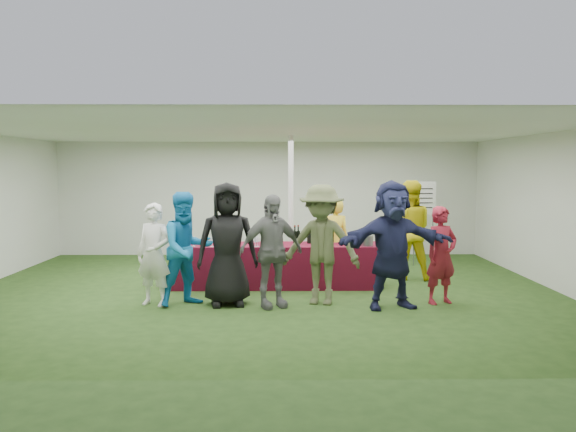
{
  "coord_description": "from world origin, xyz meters",
  "views": [
    {
      "loc": [
        0.33,
        -9.4,
        2.11
      ],
      "look_at": [
        0.44,
        0.39,
        1.25
      ],
      "focal_mm": 35.0,
      "sensor_mm": 36.0,
      "label": 1
    }
  ],
  "objects_px": {
    "customer_5": "(392,245)",
    "staff_pourer": "(335,240)",
    "customer_3": "(271,251)",
    "wine_list_sign": "(424,204)",
    "serving_table": "(277,265)",
    "customer_4": "(321,245)",
    "customer_6": "(441,255)",
    "staff_back": "(409,230)",
    "customer_1": "(187,249)",
    "customer_0": "(154,254)",
    "dump_bucket": "(367,241)",
    "customer_2": "(227,244)"
  },
  "relations": [
    {
      "from": "customer_5",
      "to": "customer_3",
      "type": "bearing_deg",
      "value": 166.21
    },
    {
      "from": "customer_3",
      "to": "customer_5",
      "type": "xyz_separation_m",
      "value": [
        1.81,
        -0.07,
        0.1
      ]
    },
    {
      "from": "customer_4",
      "to": "wine_list_sign",
      "type": "bearing_deg",
      "value": 69.35
    },
    {
      "from": "staff_pourer",
      "to": "customer_4",
      "type": "relative_size",
      "value": 0.83
    },
    {
      "from": "staff_pourer",
      "to": "customer_0",
      "type": "distance_m",
      "value": 3.36
    },
    {
      "from": "staff_back",
      "to": "wine_list_sign",
      "type": "bearing_deg",
      "value": -105.32
    },
    {
      "from": "dump_bucket",
      "to": "customer_6",
      "type": "height_order",
      "value": "customer_6"
    },
    {
      "from": "staff_pourer",
      "to": "customer_5",
      "type": "bearing_deg",
      "value": 95.68
    },
    {
      "from": "customer_6",
      "to": "customer_5",
      "type": "bearing_deg",
      "value": 175.59
    },
    {
      "from": "customer_0",
      "to": "customer_5",
      "type": "height_order",
      "value": "customer_5"
    },
    {
      "from": "dump_bucket",
      "to": "customer_0",
      "type": "relative_size",
      "value": 0.14
    },
    {
      "from": "serving_table",
      "to": "customer_3",
      "type": "bearing_deg",
      "value": -92.68
    },
    {
      "from": "staff_back",
      "to": "customer_1",
      "type": "distance_m",
      "value": 4.31
    },
    {
      "from": "customer_2",
      "to": "dump_bucket",
      "type": "bearing_deg",
      "value": 16.74
    },
    {
      "from": "wine_list_sign",
      "to": "customer_2",
      "type": "distance_m",
      "value": 5.14
    },
    {
      "from": "serving_table",
      "to": "customer_1",
      "type": "height_order",
      "value": "customer_1"
    },
    {
      "from": "customer_1",
      "to": "customer_4",
      "type": "relative_size",
      "value": 0.94
    },
    {
      "from": "dump_bucket",
      "to": "wine_list_sign",
      "type": "bearing_deg",
      "value": 55.61
    },
    {
      "from": "staff_back",
      "to": "customer_3",
      "type": "height_order",
      "value": "staff_back"
    },
    {
      "from": "staff_back",
      "to": "customer_0",
      "type": "xyz_separation_m",
      "value": [
        -4.33,
        -1.98,
        -0.15
      ]
    },
    {
      "from": "wine_list_sign",
      "to": "customer_0",
      "type": "height_order",
      "value": "wine_list_sign"
    },
    {
      "from": "serving_table",
      "to": "wine_list_sign",
      "type": "bearing_deg",
      "value": 33.41
    },
    {
      "from": "serving_table",
      "to": "wine_list_sign",
      "type": "relative_size",
      "value": 2.0
    },
    {
      "from": "customer_1",
      "to": "customer_4",
      "type": "height_order",
      "value": "customer_4"
    },
    {
      "from": "customer_5",
      "to": "staff_pourer",
      "type": "bearing_deg",
      "value": 98.14
    },
    {
      "from": "customer_2",
      "to": "customer_5",
      "type": "xyz_separation_m",
      "value": [
        2.48,
        -0.22,
        0.02
      ]
    },
    {
      "from": "serving_table",
      "to": "customer_4",
      "type": "distance_m",
      "value": 1.56
    },
    {
      "from": "customer_5",
      "to": "wine_list_sign",
      "type": "bearing_deg",
      "value": 57.55
    },
    {
      "from": "staff_pourer",
      "to": "customer_6",
      "type": "height_order",
      "value": "staff_pourer"
    },
    {
      "from": "customer_3",
      "to": "customer_4",
      "type": "relative_size",
      "value": 0.92
    },
    {
      "from": "customer_3",
      "to": "staff_pourer",
      "type": "bearing_deg",
      "value": 34.42
    },
    {
      "from": "wine_list_sign",
      "to": "customer_4",
      "type": "distance_m",
      "value": 4.14
    },
    {
      "from": "customer_0",
      "to": "customer_1",
      "type": "xyz_separation_m",
      "value": [
        0.49,
        0.01,
        0.08
      ]
    },
    {
      "from": "dump_bucket",
      "to": "staff_pourer",
      "type": "xyz_separation_m",
      "value": [
        -0.5,
        0.58,
        -0.07
      ]
    },
    {
      "from": "staff_back",
      "to": "customer_2",
      "type": "relative_size",
      "value": 0.99
    },
    {
      "from": "customer_0",
      "to": "wine_list_sign",
      "type": "bearing_deg",
      "value": 53.13
    },
    {
      "from": "customer_3",
      "to": "customer_4",
      "type": "bearing_deg",
      "value": -10.22
    },
    {
      "from": "serving_table",
      "to": "customer_2",
      "type": "xyz_separation_m",
      "value": [
        -0.74,
        -1.33,
        0.56
      ]
    },
    {
      "from": "serving_table",
      "to": "customer_3",
      "type": "relative_size",
      "value": 2.11
    },
    {
      "from": "dump_bucket",
      "to": "wine_list_sign",
      "type": "height_order",
      "value": "wine_list_sign"
    },
    {
      "from": "customer_0",
      "to": "customer_3",
      "type": "distance_m",
      "value": 1.79
    },
    {
      "from": "customer_5",
      "to": "customer_0",
      "type": "bearing_deg",
      "value": 165.11
    },
    {
      "from": "staff_back",
      "to": "customer_6",
      "type": "distance_m",
      "value": 1.92
    },
    {
      "from": "customer_2",
      "to": "customer_0",
      "type": "bearing_deg",
      "value": 171.39
    },
    {
      "from": "wine_list_sign",
      "to": "customer_5",
      "type": "height_order",
      "value": "customer_5"
    },
    {
      "from": "customer_6",
      "to": "customer_0",
      "type": "bearing_deg",
      "value": 157.94
    },
    {
      "from": "wine_list_sign",
      "to": "staff_back",
      "type": "xyz_separation_m",
      "value": [
        -0.64,
        -1.41,
        -0.39
      ]
    },
    {
      "from": "wine_list_sign",
      "to": "customer_6",
      "type": "bearing_deg",
      "value": -99.58
    },
    {
      "from": "staff_back",
      "to": "customer_0",
      "type": "bearing_deg",
      "value": 33.48
    },
    {
      "from": "wine_list_sign",
      "to": "staff_pourer",
      "type": "distance_m",
      "value": 2.72
    }
  ]
}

